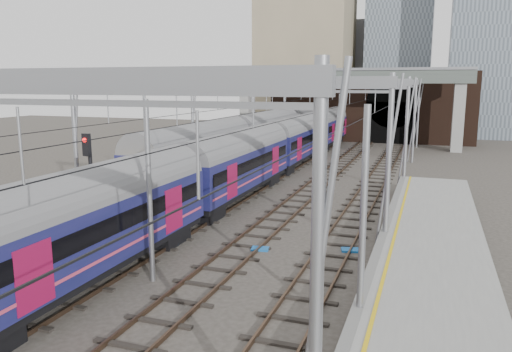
% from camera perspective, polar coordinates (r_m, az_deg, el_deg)
% --- Properties ---
extents(ground, '(160.00, 160.00, 0.00)m').
position_cam_1_polar(ground, '(18.68, -14.96, -13.69)').
color(ground, '#38332D').
rests_on(ground, ground).
extents(tracks, '(14.40, 80.00, 0.22)m').
position_cam_1_polar(tracks, '(31.48, 0.60, -3.28)').
color(tracks, '#4C3828').
rests_on(tracks, ground).
extents(overhead_line, '(16.80, 80.00, 8.00)m').
position_cam_1_polar(overhead_line, '(36.77, 3.94, 9.02)').
color(overhead_line, gray).
rests_on(overhead_line, ground).
extents(retaining_wall, '(28.00, 2.75, 9.00)m').
position_cam_1_polar(retaining_wall, '(66.47, 12.26, 7.57)').
color(retaining_wall, '#311E16').
rests_on(retaining_wall, ground).
extents(overbridge, '(28.00, 3.00, 9.25)m').
position_cam_1_polar(overbridge, '(60.72, 10.30, 10.15)').
color(overbridge, gray).
rests_on(overbridge, ground).
extents(city_skyline, '(37.50, 27.50, 60.00)m').
position_cam_1_polar(city_skyline, '(85.23, 15.23, 16.66)').
color(city_skyline, tan).
rests_on(city_skyline, ground).
extents(train_main, '(2.62, 60.58, 4.57)m').
position_cam_1_polar(train_main, '(39.66, 1.89, 3.07)').
color(train_main, black).
rests_on(train_main, ground).
extents(train_second, '(2.79, 48.45, 4.81)m').
position_cam_1_polar(train_second, '(50.69, 1.15, 4.84)').
color(train_second, black).
rests_on(train_second, ground).
extents(signal_near_left, '(0.41, 0.49, 5.41)m').
position_cam_1_polar(signal_near_left, '(23.25, -18.39, -0.37)').
color(signal_near_left, black).
rests_on(signal_near_left, ground).
extents(equip_cover_a, '(0.87, 0.68, 0.09)m').
position_cam_1_polar(equip_cover_a, '(23.21, 0.47, -8.32)').
color(equip_cover_a, '#165CA9').
rests_on(equip_cover_a, ground).
extents(equip_cover_b, '(0.94, 0.73, 0.10)m').
position_cam_1_polar(equip_cover_b, '(24.05, -10.11, -7.79)').
color(equip_cover_b, '#165CA9').
rests_on(equip_cover_b, ground).
extents(equip_cover_c, '(0.93, 0.76, 0.10)m').
position_cam_1_polar(equip_cover_c, '(23.44, 10.74, -8.31)').
color(equip_cover_c, '#165CA9').
rests_on(equip_cover_c, ground).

